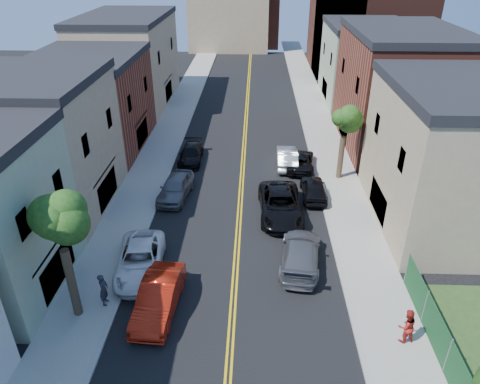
# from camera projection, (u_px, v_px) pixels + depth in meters

# --- Properties ---
(sidewalk_left) EXTENTS (3.20, 100.00, 0.15)m
(sidewalk_left) POSITION_uv_depth(u_px,v_px,m) (168.00, 131.00, 45.66)
(sidewalk_left) COLOR gray
(sidewalk_left) RESTS_ON ground
(sidewalk_right) EXTENTS (3.20, 100.00, 0.15)m
(sidewalk_right) POSITION_uv_depth(u_px,v_px,m) (323.00, 133.00, 45.17)
(sidewalk_right) COLOR gray
(sidewalk_right) RESTS_ON ground
(curb_left) EXTENTS (0.30, 100.00, 0.15)m
(curb_left) POSITION_uv_depth(u_px,v_px,m) (185.00, 131.00, 45.61)
(curb_left) COLOR gray
(curb_left) RESTS_ON ground
(curb_right) EXTENTS (0.30, 100.00, 0.15)m
(curb_right) POSITION_uv_depth(u_px,v_px,m) (306.00, 133.00, 45.23)
(curb_right) COLOR gray
(curb_right) RESTS_ON ground
(bldg_left_tan_near) EXTENTS (9.00, 10.00, 9.00)m
(bldg_left_tan_near) POSITION_uv_depth(u_px,v_px,m) (37.00, 148.00, 30.59)
(bldg_left_tan_near) COLOR #998466
(bldg_left_tan_near) RESTS_ON ground
(bldg_left_brick) EXTENTS (9.00, 12.00, 8.00)m
(bldg_left_brick) POSITION_uv_depth(u_px,v_px,m) (91.00, 106.00, 40.46)
(bldg_left_brick) COLOR brown
(bldg_left_brick) RESTS_ON ground
(bldg_left_tan_far) EXTENTS (9.00, 16.00, 9.50)m
(bldg_left_tan_far) POSITION_uv_depth(u_px,v_px,m) (129.00, 62.00, 52.35)
(bldg_left_tan_far) COLOR #998466
(bldg_left_tan_far) RESTS_ON ground
(bldg_right_tan) EXTENTS (9.00, 12.00, 9.00)m
(bldg_right_tan) POSITION_uv_depth(u_px,v_px,m) (455.00, 161.00, 28.84)
(bldg_right_tan) COLOR #998466
(bldg_right_tan) RESTS_ON ground
(bldg_right_brick) EXTENTS (9.00, 14.00, 10.00)m
(bldg_right_brick) POSITION_uv_depth(u_px,v_px,m) (397.00, 92.00, 40.85)
(bldg_right_brick) COLOR brown
(bldg_right_brick) RESTS_ON ground
(bldg_right_palegrn) EXTENTS (9.00, 12.00, 8.50)m
(bldg_right_palegrn) POSITION_uv_depth(u_px,v_px,m) (364.00, 65.00, 53.47)
(bldg_right_palegrn) COLOR gray
(bldg_right_palegrn) RESTS_ON ground
(church) EXTENTS (16.20, 14.20, 22.60)m
(church) POSITION_uv_depth(u_px,v_px,m) (361.00, 20.00, 65.14)
(church) COLOR #4C2319
(church) RESTS_ON ground
(backdrop_left) EXTENTS (14.00, 8.00, 12.00)m
(backdrop_left) POSITION_uv_depth(u_px,v_px,m) (229.00, 15.00, 79.45)
(backdrop_left) COLOR #998466
(backdrop_left) RESTS_ON ground
(backdrop_center) EXTENTS (10.00, 8.00, 10.00)m
(backdrop_center) POSITION_uv_depth(u_px,v_px,m) (251.00, 18.00, 83.31)
(backdrop_center) COLOR brown
(backdrop_center) RESTS_ON ground
(tree_left_mid) EXTENTS (5.20, 5.20, 9.29)m
(tree_left_mid) POSITION_uv_depth(u_px,v_px,m) (54.00, 205.00, 19.77)
(tree_left_mid) COLOR #3D2E1E
(tree_left_mid) RESTS_ON sidewalk_left
(tree_right_far) EXTENTS (4.40, 4.40, 8.03)m
(tree_right_far) POSITION_uv_depth(u_px,v_px,m) (347.00, 111.00, 33.68)
(tree_right_far) COLOR #3D2E1E
(tree_right_far) RESTS_ON sidewalk_right
(red_sedan) EXTENTS (2.12, 5.28, 1.70)m
(red_sedan) POSITION_uv_depth(u_px,v_px,m) (159.00, 297.00, 22.85)
(red_sedan) COLOR #AA1C0B
(red_sedan) RESTS_ON ground
(white_pickup) EXTENTS (3.25, 5.89, 1.56)m
(white_pickup) POSITION_uv_depth(u_px,v_px,m) (140.00, 260.00, 25.69)
(white_pickup) COLOR white
(white_pickup) RESTS_ON ground
(grey_car_left) EXTENTS (2.59, 5.13, 1.68)m
(grey_car_left) POSITION_uv_depth(u_px,v_px,m) (176.00, 187.00, 33.38)
(grey_car_left) COLOR #585A60
(grey_car_left) RESTS_ON ground
(black_car_left) EXTENTS (1.98, 4.77, 1.38)m
(black_car_left) POSITION_uv_depth(u_px,v_px,m) (191.00, 154.00, 39.09)
(black_car_left) COLOR black
(black_car_left) RESTS_ON ground
(grey_car_right) EXTENTS (2.96, 5.79, 1.61)m
(grey_car_right) POSITION_uv_depth(u_px,v_px,m) (300.00, 254.00, 26.19)
(grey_car_right) COLOR #4F5056
(grey_car_right) RESTS_ON ground
(black_car_right) EXTENTS (1.78, 4.39, 1.49)m
(black_car_right) POSITION_uv_depth(u_px,v_px,m) (314.00, 188.00, 33.40)
(black_car_right) COLOR black
(black_car_right) RESTS_ON ground
(silver_car_right) EXTENTS (1.74, 4.83, 1.58)m
(silver_car_right) POSITION_uv_depth(u_px,v_px,m) (287.00, 157.00, 38.26)
(silver_car_right) COLOR #B8BCC1
(silver_car_right) RESTS_ON ground
(dark_car_right_far) EXTENTS (2.67, 5.10, 1.37)m
(dark_car_right_far) POSITION_uv_depth(u_px,v_px,m) (300.00, 161.00, 37.91)
(dark_car_right_far) COLOR black
(dark_car_right_far) RESTS_ON ground
(black_suv_lane) EXTENTS (3.15, 6.38, 1.74)m
(black_suv_lane) POSITION_uv_depth(u_px,v_px,m) (280.00, 205.00, 31.06)
(black_suv_lane) COLOR black
(black_suv_lane) RESTS_ON ground
(pedestrian_left) EXTENTS (0.46, 0.69, 1.86)m
(pedestrian_left) POSITION_uv_depth(u_px,v_px,m) (104.00, 289.00, 23.04)
(pedestrian_left) COLOR #26262E
(pedestrian_left) RESTS_ON sidewalk_left
(pedestrian_right) EXTENTS (1.04, 0.89, 1.85)m
(pedestrian_right) POSITION_uv_depth(u_px,v_px,m) (407.00, 326.00, 20.83)
(pedestrian_right) COLOR #A82019
(pedestrian_right) RESTS_ON sidewalk_right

